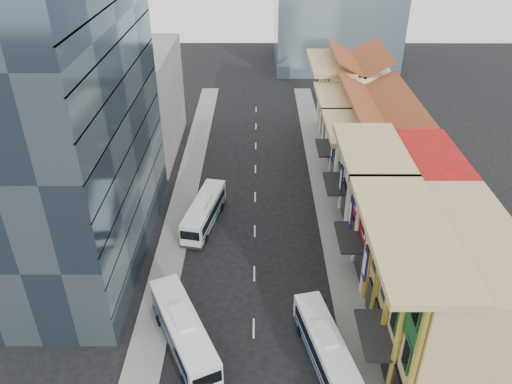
{
  "coord_description": "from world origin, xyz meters",
  "views": [
    {
      "loc": [
        0.32,
        -21.87,
        31.42
      ],
      "look_at": [
        0.14,
        21.66,
        5.12
      ],
      "focal_mm": 35.0,
      "sensor_mm": 36.0,
      "label": 1
    }
  ],
  "objects_px": {
    "bus_right": "(325,347)",
    "bus_left_far": "(204,212)",
    "bus_left_near": "(184,331)",
    "office_tower": "(60,111)",
    "sedan_left": "(204,379)",
    "shophouse_tan": "(446,301)"
  },
  "relations": [
    {
      "from": "bus_left_near",
      "to": "bus_left_far",
      "type": "xyz_separation_m",
      "value": [
        0.0,
        17.35,
        -0.13
      ]
    },
    {
      "from": "office_tower",
      "to": "bus_left_far",
      "type": "height_order",
      "value": "office_tower"
    },
    {
      "from": "shophouse_tan",
      "to": "bus_left_near",
      "type": "bearing_deg",
      "value": 177.06
    },
    {
      "from": "bus_left_far",
      "to": "bus_right",
      "type": "relative_size",
      "value": 1.03
    },
    {
      "from": "bus_left_near",
      "to": "sedan_left",
      "type": "relative_size",
      "value": 2.5
    },
    {
      "from": "office_tower",
      "to": "bus_left_near",
      "type": "relative_size",
      "value": 2.79
    },
    {
      "from": "bus_right",
      "to": "bus_left_near",
      "type": "bearing_deg",
      "value": 159.98
    },
    {
      "from": "bus_right",
      "to": "bus_left_far",
      "type": "bearing_deg",
      "value": 107.26
    },
    {
      "from": "shophouse_tan",
      "to": "office_tower",
      "type": "bearing_deg",
      "value": 155.7
    },
    {
      "from": "bus_left_far",
      "to": "sedan_left",
      "type": "distance_m",
      "value": 21.14
    },
    {
      "from": "shophouse_tan",
      "to": "sedan_left",
      "type": "distance_m",
      "value": 18.54
    },
    {
      "from": "sedan_left",
      "to": "bus_left_near",
      "type": "bearing_deg",
      "value": 100.6
    },
    {
      "from": "bus_left_far",
      "to": "bus_right",
      "type": "height_order",
      "value": "bus_left_far"
    },
    {
      "from": "office_tower",
      "to": "bus_left_near",
      "type": "xyz_separation_m",
      "value": [
        11.5,
        -13.0,
        -13.28
      ]
    },
    {
      "from": "shophouse_tan",
      "to": "bus_right",
      "type": "bearing_deg",
      "value": -177.98
    },
    {
      "from": "shophouse_tan",
      "to": "bus_left_far",
      "type": "distance_m",
      "value": 27.14
    },
    {
      "from": "bus_left_near",
      "to": "bus_left_far",
      "type": "distance_m",
      "value": 17.35
    },
    {
      "from": "office_tower",
      "to": "sedan_left",
      "type": "xyz_separation_m",
      "value": [
        13.43,
        -16.69,
        -14.27
      ]
    },
    {
      "from": "office_tower",
      "to": "bus_left_far",
      "type": "xyz_separation_m",
      "value": [
        11.5,
        4.35,
        -13.41
      ]
    },
    {
      "from": "office_tower",
      "to": "sedan_left",
      "type": "height_order",
      "value": "office_tower"
    },
    {
      "from": "bus_left_near",
      "to": "office_tower",
      "type": "bearing_deg",
      "value": 105.92
    },
    {
      "from": "office_tower",
      "to": "bus_right",
      "type": "xyz_separation_m",
      "value": [
        22.5,
        -14.3,
        -13.46
      ]
    }
  ]
}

